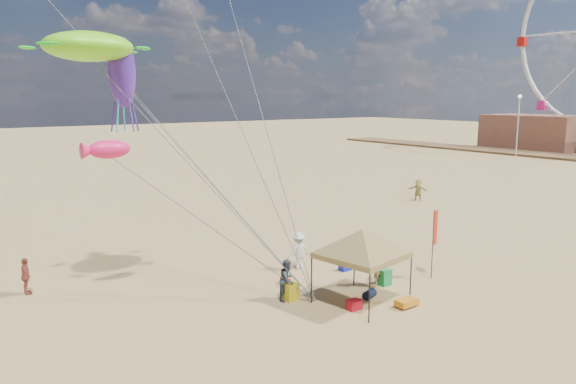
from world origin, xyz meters
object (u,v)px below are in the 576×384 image
Objects in this scene: cooler_blue at (345,266)px; person_near_c at (298,251)px; person_near_b at (287,280)px; chair_yellow at (291,292)px; person_far_a at (26,276)px; lamp_north at (519,115)px; cooler_red at (354,305)px; canopy_tent at (362,232)px; chair_green at (384,277)px; person_far_c at (418,190)px; beach_cart at (407,302)px; person_near_a at (377,263)px; feather_flag at (435,232)px.

cooler_blue is 2.29m from person_near_c.
cooler_blue is 0.33× the size of person_near_b.
person_far_a is (-8.36, 6.85, 0.42)m from chair_yellow.
person_near_c is at bearing -157.86° from lamp_north.
canopy_tent is at bearing 27.67° from cooler_red.
person_far_c is (16.08, 11.97, 0.51)m from chair_green.
canopy_tent is 6.07× the size of beach_cart.
person_far_c is at bearing 39.68° from beach_cart.
person_far_a is 0.19× the size of lamp_north.
person_near_c is at bearing -89.92° from person_far_c.
chair_green is 0.37× the size of person_near_a.
person_near_b is 3.97m from person_near_c.
feather_flag is (4.73, 0.33, -0.78)m from canopy_tent.
chair_green is 20.06m from person_far_c.
chair_yellow is at bearing 134.51° from beach_cart.
cooler_blue is at bearing -110.49° from person_far_a.
person_far_c reaches higher than beach_cart.
chair_green is 0.41× the size of person_far_c.
cooler_red is at bearing -58.13° from chair_yellow.
person_far_c is at bearing -172.94° from person_near_a.
person_near_b is (-4.38, 1.03, 0.48)m from chair_green.
person_far_a is (-12.63, 5.32, 0.58)m from cooler_blue.
chair_green is 0.68m from person_near_a.
feather_flag is 17.35m from person_far_a.
chair_green is at bearing 22.32° from canopy_tent.
person_near_b is 1.07× the size of person_far_a.
chair_yellow is 0.50m from person_near_b.
chair_yellow is at bearing 167.58° from feather_flag.
canopy_tent reaches higher than person_far_a.
feather_flag is at bearing -116.50° from person_far_a.
person_near_a is (-2.75, 0.77, -1.12)m from feather_flag.
chair_yellow is at bearing -85.89° from person_far_c.
person_near_b is at bearing -156.33° from lamp_north.
person_near_a is at bearing -40.36° from person_near_b.
beach_cart is 22.37m from person_far_c.
person_far_a reaches higher than beach_cart.
canopy_tent is at bearing -79.23° from person_far_c.
canopy_tent is 3.53m from person_near_b.
feather_flag is 1.62× the size of person_near_a.
person_near_c reaches higher than chair_yellow.
canopy_tent is 13.72m from person_far_a.
person_far_c is at bearing -79.33° from person_far_a.
person_near_a is at bearing 115.46° from person_near_c.
canopy_tent is 3.11× the size of person_near_c.
person_near_c is (-4.15, 4.49, -1.19)m from feather_flag.
cooler_blue is 0.35× the size of person_far_a.
person_near_a is (1.98, 1.10, -1.89)m from canopy_tent.
canopy_tent is at bearing -127.44° from person_far_a.
person_far_a is at bearing 140.68° from chair_yellow.
feather_flag is 3.06m from person_near_a.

